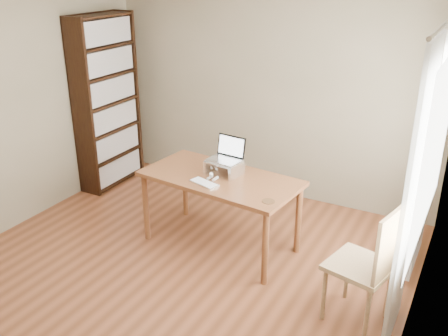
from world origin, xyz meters
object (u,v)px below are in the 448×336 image
keyboard (204,183)px  cat (224,167)px  laptop (227,154)px  desk (220,185)px  bookshelf (107,102)px  chair (372,261)px

keyboard → cat: (0.03, 0.33, 0.05)m
laptop → keyboard: size_ratio=1.06×
desk → bookshelf: bearing=166.0°
cat → chair: bearing=-17.0°
cat → chair: chair is taller
bookshelf → desk: (1.97, -0.72, -0.39)m
laptop → desk: bearing=-83.9°
chair → cat: bearing=173.5°
bookshelf → cat: bearing=-17.4°
bookshelf → desk: size_ratio=1.33×
keyboard → desk: bearing=93.6°
bookshelf → chair: bookshelf is taller
chair → keyboard: bearing=-175.2°
desk → keyboard: keyboard is taller
desk → keyboard: (-0.05, -0.22, 0.10)m
laptop → bookshelf: bearing=169.5°
bookshelf → laptop: 2.06m
bookshelf → keyboard: bearing=-26.1°
keyboard → cat: size_ratio=0.67×
desk → laptop: 0.31m
keyboard → cat: cat is taller
bookshelf → desk: 2.14m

